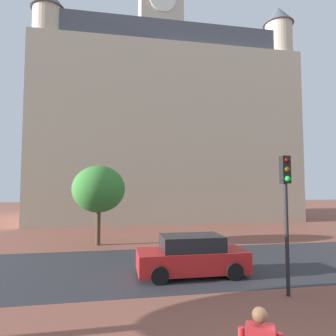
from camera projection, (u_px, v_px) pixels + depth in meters
ground_plane at (175, 261)px, 13.50m from camera, size 120.00×120.00×0.00m
street_asphalt_strip at (179, 265)px, 12.80m from camera, size 120.00×7.15×0.00m
landmark_building at (162, 130)px, 34.60m from camera, size 26.71×16.02×32.79m
car_red at (192, 256)px, 11.34m from camera, size 4.24×1.98×1.55m
traffic_light_pole at (286, 197)px, 9.33m from camera, size 0.28×0.34×4.45m
tree_curb_far at (99, 189)px, 17.44m from camera, size 3.14×3.14×4.75m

